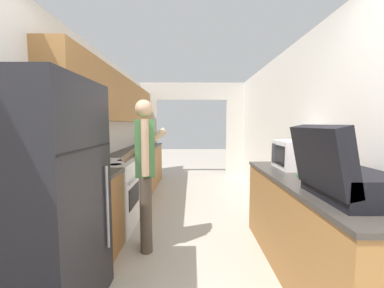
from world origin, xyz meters
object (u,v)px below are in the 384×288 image
(person, at_px, (144,170))
(microwave, at_px, (294,155))
(range_oven, at_px, (110,195))
(refrigerator, at_px, (42,202))
(book_stack, at_px, (314,176))
(suitcase, at_px, (340,175))

(person, xyz_separation_m, microwave, (1.69, 0.07, 0.16))
(range_oven, bearing_deg, microwave, -11.05)
(refrigerator, bearing_deg, book_stack, 12.73)
(refrigerator, xyz_separation_m, range_oven, (-0.03, 1.46, -0.41))
(person, height_order, suitcase, person)
(microwave, xyz_separation_m, book_stack, (-0.04, -0.52, -0.13))
(refrigerator, relative_size, range_oven, 1.65)
(person, relative_size, suitcase, 2.74)
(microwave, bearing_deg, suitcase, -98.59)
(range_oven, bearing_deg, person, -41.99)
(microwave, bearing_deg, person, -177.60)
(range_oven, distance_m, suitcase, 2.67)
(person, bearing_deg, suitcase, -136.78)
(person, distance_m, book_stack, 1.71)
(suitcase, xyz_separation_m, book_stack, (0.12, 0.57, -0.14))
(book_stack, bearing_deg, suitcase, -102.18)
(refrigerator, height_order, suitcase, refrigerator)
(refrigerator, distance_m, microwave, 2.46)
(refrigerator, relative_size, suitcase, 2.83)
(refrigerator, relative_size, microwave, 3.80)
(person, bearing_deg, refrigerator, 137.31)
(range_oven, xyz_separation_m, book_stack, (2.22, -0.96, 0.47))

